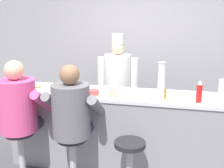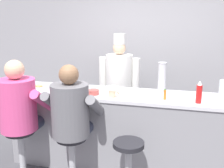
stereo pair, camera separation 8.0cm
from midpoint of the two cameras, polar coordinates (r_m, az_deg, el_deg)
The scene contains 14 objects.
wall_back at distance 4.76m, azimuth 6.31°, elevation 7.03°, with size 10.00×0.06×2.70m.
diner_counter at distance 3.45m, azimuth 2.65°, elevation -10.10°, with size 3.08×0.65×1.00m.
ketchup_bottle_red at distance 3.05m, azimuth 17.76°, elevation -1.66°, with size 0.06×0.06×0.25m.
hot_sauce_bottle_orange at distance 3.09m, azimuth 10.77°, elevation -2.21°, with size 0.03×0.03×0.12m.
water_pitcher_clear at distance 3.23m, azimuth 22.58°, elevation -1.21°, with size 0.15×0.13×0.24m.
breakfast_plate at distance 3.67m, azimuth -16.47°, elevation -0.73°, with size 0.26×0.26×0.05m.
cereal_bowl at distance 3.24m, azimuth -4.83°, elevation -1.80°, with size 0.15×0.15×0.06m.
coffee_mug_white at distance 3.28m, azimuth -0.39°, elevation -1.24°, with size 0.15×0.10×0.09m.
coffee_mug_tan at distance 3.11m, azimuth -0.52°, elevation -2.11°, with size 0.12×0.08×0.09m.
cup_stack_steel at distance 3.40m, azimuth 10.09°, elevation 1.56°, with size 0.11×0.11×0.38m.
diner_seated_pink at distance 3.28m, azimuth -20.15°, elevation -4.94°, with size 0.66×0.65×1.46m.
diner_seated_grey at distance 2.98m, azimuth -9.38°, elevation -6.34°, with size 0.64×0.63×1.44m.
empty_stool_round at distance 2.97m, azimuth 3.06°, elevation -16.03°, with size 0.34×0.34×0.63m.
cook_in_whites_near at distance 4.21m, azimuth 0.69°, elevation 0.47°, with size 0.66×0.42×1.70m.
Camera 1 is at (0.53, -2.80, 1.89)m, focal length 42.00 mm.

